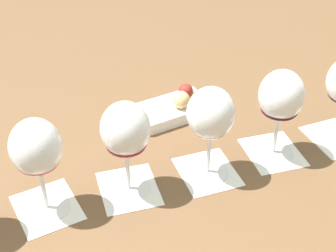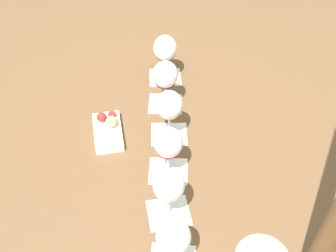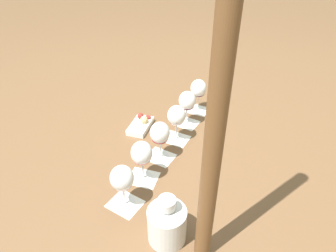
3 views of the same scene
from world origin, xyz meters
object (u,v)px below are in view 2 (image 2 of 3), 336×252
at_px(wine_glass_3, 169,107).
at_px(wine_glass_4, 165,77).
at_px(wine_glass_5, 165,51).
at_px(snack_dish, 108,129).
at_px(wine_glass_0, 173,239).
at_px(wine_glass_1, 169,188).
at_px(wine_glass_2, 168,145).

relative_size(wine_glass_3, wine_glass_4, 1.00).
relative_size(wine_glass_3, wine_glass_5, 1.00).
distance_m(wine_glass_3, snack_dish, 0.21).
bearing_deg(wine_glass_0, wine_glass_3, -31.52).
height_order(wine_glass_0, wine_glass_1, same).
bearing_deg(wine_glass_4, snack_dish, 94.05).
height_order(wine_glass_0, snack_dish, wine_glass_0).
height_order(wine_glass_3, snack_dish, wine_glass_3).
xyz_separation_m(wine_glass_4, snack_dish, (-0.02, 0.22, -0.10)).
distance_m(wine_glass_0, wine_glass_2, 0.28).
distance_m(wine_glass_1, wine_glass_4, 0.42).
xyz_separation_m(wine_glass_0, wine_glass_1, (0.12, -0.07, 0.00)).
bearing_deg(wine_glass_0, wine_glass_5, -30.87).
bearing_deg(wine_glass_2, wine_glass_0, 149.64).
relative_size(wine_glass_1, wine_glass_5, 1.00).
bearing_deg(wine_glass_3, wine_glass_5, -29.86).
relative_size(wine_glass_4, wine_glass_5, 1.00).
bearing_deg(wine_glass_3, wine_glass_4, -27.60).
bearing_deg(snack_dish, wine_glass_2, -160.98).
height_order(wine_glass_0, wine_glass_2, same).
height_order(wine_glass_3, wine_glass_4, same).
relative_size(wine_glass_0, wine_glass_4, 1.00).
height_order(wine_glass_0, wine_glass_5, same).
xyz_separation_m(wine_glass_1, snack_dish, (0.34, 0.00, -0.10)).
distance_m(wine_glass_2, wine_glass_4, 0.28).
bearing_deg(wine_glass_2, wine_glass_4, -30.75).
relative_size(wine_glass_1, wine_glass_4, 1.00).
bearing_deg(snack_dish, wine_glass_3, -123.93).
bearing_deg(wine_glass_5, wine_glass_3, 150.14).
distance_m(wine_glass_3, wine_glass_5, 0.27).
distance_m(wine_glass_2, wine_glass_3, 0.14).
bearing_deg(snack_dish, wine_glass_0, 172.34).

